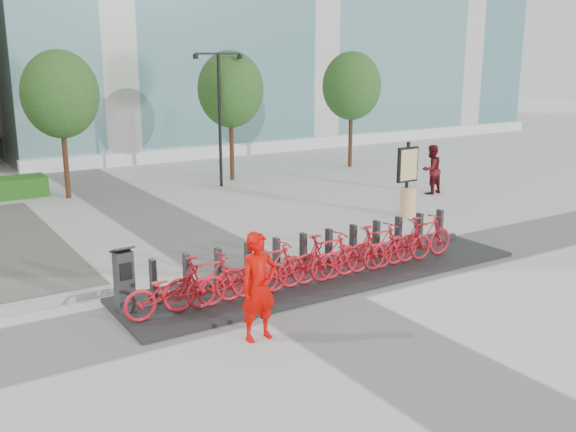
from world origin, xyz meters
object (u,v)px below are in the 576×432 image
bike_0 (171,290)px  worker_red (259,286)px  construction_barrel (408,202)px  pedestrian (431,169)px  kiosk (124,279)px  map_sign (408,168)px

bike_0 → worker_red: size_ratio=0.95×
bike_0 → construction_barrel: (9.29, 3.58, -0.09)m
worker_red → pedestrian: (11.44, 7.42, -0.08)m
pedestrian → kiosk: bearing=15.4°
worker_red → bike_0: bearing=117.5°
bike_0 → worker_red: (0.95, -1.67, 0.41)m
bike_0 → map_sign: size_ratio=0.78×
construction_barrel → map_sign: map_sign is taller
pedestrian → construction_barrel: pedestrian is taller
pedestrian → map_sign: map_sign is taller
construction_barrel → map_sign: (-0.12, -0.05, 1.08)m
bike_0 → pedestrian: 13.67m
worker_red → construction_barrel: size_ratio=2.06×
pedestrian → construction_barrel: size_ratio=1.89×
bike_0 → worker_red: 1.96m
kiosk → map_sign: 10.27m
kiosk → construction_barrel: kiosk is taller
construction_barrel → kiosk: bearing=-163.7°
worker_red → map_sign: map_sign is taller
worker_red → construction_barrel: (8.33, 5.25, -0.50)m
kiosk → worker_red: size_ratio=0.67×
bike_0 → map_sign: map_sign is taller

